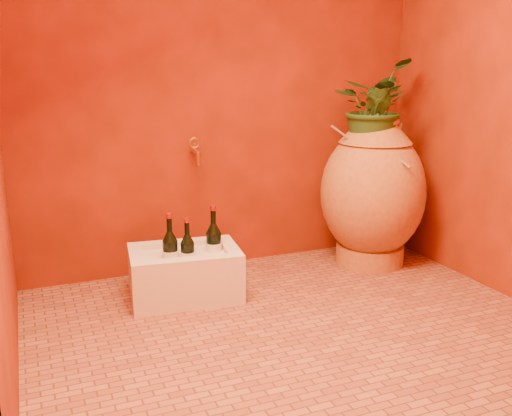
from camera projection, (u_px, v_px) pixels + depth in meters
name	position (u px, v px, depth m)	size (l,w,h in m)	color
floor	(295.00, 327.00, 2.78)	(2.50, 2.50, 0.00)	#975031
wall_back	(224.00, 62.00, 3.36)	(2.50, 0.02, 2.50)	#571A05
amphora	(373.00, 192.00, 3.56)	(0.75, 0.75, 0.93)	#B37732
stone_basin	(185.00, 274.00, 3.10)	(0.63, 0.47, 0.27)	beige
wine_bottle_a	(214.00, 246.00, 3.12)	(0.09, 0.09, 0.35)	black
wine_bottle_b	(188.00, 254.00, 3.02)	(0.08, 0.08, 0.31)	black
wine_bottle_c	(170.00, 253.00, 3.01)	(0.08, 0.08, 0.34)	black
wall_tap	(195.00, 150.00, 3.33)	(0.07, 0.14, 0.16)	#B48B29
plant_main	(372.00, 106.00, 3.44)	(0.50, 0.43, 0.56)	#1E4619
plant_side	(374.00, 119.00, 3.37)	(0.21, 0.17, 0.37)	#1E4619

